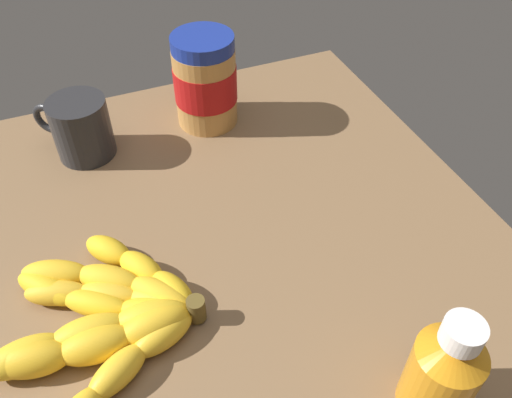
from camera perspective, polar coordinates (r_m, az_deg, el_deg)
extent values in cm
cube|color=brown|center=(65.19, -1.84, -7.44)|extent=(80.04, 67.25, 3.95)
ellipsoid|color=yellow|center=(59.60, -9.09, -9.65)|extent=(6.90, 5.46, 3.08)
ellipsoid|color=yellow|center=(62.12, -12.32, -7.25)|extent=(6.86, 5.93, 3.08)
ellipsoid|color=yellow|center=(64.71, -15.63, -5.36)|extent=(6.71, 6.32, 3.08)
ellipsoid|color=gold|center=(59.35, -10.38, -10.12)|extent=(7.94, 7.68, 3.22)
ellipsoid|color=gold|center=(61.83, -15.56, -8.37)|extent=(7.17, 8.24, 3.22)
ellipsoid|color=gold|center=(64.20, -20.79, -7.55)|extent=(6.11, 8.46, 3.22)
ellipsoid|color=gold|center=(59.03, -10.48, -10.92)|extent=(6.53, 7.40, 2.82)
ellipsoid|color=gold|center=(60.84, -15.62, -9.91)|extent=(5.87, 7.61, 2.82)
ellipsoid|color=gold|center=(62.70, -20.67, -9.49)|extent=(5.09, 7.66, 2.82)
ellipsoid|color=yellow|center=(58.53, -11.04, -11.70)|extent=(5.75, 8.37, 2.89)
ellipsoid|color=yellow|center=(60.41, -16.84, -10.82)|extent=(6.90, 8.09, 2.89)
ellipsoid|color=yellow|center=(63.44, -21.64, -8.99)|extent=(7.74, 7.45, 2.89)
ellipsoid|color=yellow|center=(57.57, -11.18, -12.46)|extent=(4.82, 8.45, 3.64)
ellipsoid|color=yellow|center=(58.09, -17.52, -13.67)|extent=(3.90, 8.10, 3.64)
ellipsoid|color=yellow|center=(58.86, -23.71, -15.30)|extent=(4.33, 8.27, 3.64)
ellipsoid|color=gold|center=(56.96, -10.83, -13.21)|extent=(4.25, 7.85, 3.76)
ellipsoid|color=gold|center=(57.11, -16.90, -14.84)|extent=(4.26, 7.86, 3.76)
ellipsoid|color=gold|center=(58.34, -22.98, -15.61)|extent=(5.20, 8.22, 3.76)
ellipsoid|color=gold|center=(56.63, -10.02, -14.17)|extent=(5.27, 7.68, 3.09)
ellipsoid|color=gold|center=(55.46, -14.68, -17.57)|extent=(6.19, 7.66, 3.09)
cylinder|color=brown|center=(57.50, -6.46, -11.71)|extent=(2.00, 2.00, 3.00)
cylinder|color=#BF8442|center=(81.00, -5.46, 11.98)|extent=(9.22, 9.22, 12.06)
cylinder|color=#B71414|center=(80.68, -5.48, 12.35)|extent=(9.40, 9.40, 5.43)
cylinder|color=navy|center=(77.45, -5.82, 16.40)|extent=(9.08, 9.08, 2.08)
cylinder|color=orange|center=(52.98, 19.21, -17.85)|extent=(6.30, 6.30, 8.75)
cone|color=orange|center=(48.41, 20.76, -14.75)|extent=(6.30, 6.30, 2.23)
cylinder|color=white|center=(46.65, 21.44, -13.36)|extent=(3.55, 3.55, 2.13)
cylinder|color=#262628|center=(78.83, -18.28, 7.26)|extent=(8.16, 8.16, 8.78)
torus|color=#262628|center=(81.54, -21.46, 8.07)|extent=(3.93, 4.34, 4.86)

